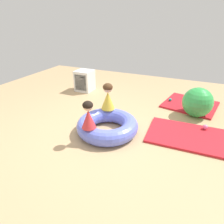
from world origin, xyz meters
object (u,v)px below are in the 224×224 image
object	(u,v)px
play_ball_teal	(170,100)
exercise_ball_large	(198,102)
child_in_red	(88,115)
play_ball_red	(191,101)
inflatable_cushion	(107,126)
play_ball_orange	(209,106)
play_ball_yellow	(195,107)
child_in_yellow	(108,97)
storage_cube	(84,81)
play_ball_pink	(205,127)

from	to	relation	value
play_ball_teal	exercise_ball_large	bearing A→B (deg)	-39.47
child_in_red	play_ball_red	world-z (taller)	child_in_red
child_in_red	play_ball_red	distance (m)	2.73
inflatable_cushion	play_ball_red	bearing A→B (deg)	56.31
play_ball_orange	child_in_red	bearing A→B (deg)	-129.86
play_ball_yellow	exercise_ball_large	xyz separation A→B (m)	(0.03, -0.28, 0.23)
inflatable_cushion	child_in_yellow	size ratio (longest dim) A/B	2.15
play_ball_yellow	play_ball_teal	distance (m)	0.60
child_in_yellow	child_in_red	world-z (taller)	child_in_yellow
play_ball_orange	inflatable_cushion	bearing A→B (deg)	-133.10
inflatable_cushion	child_in_red	xyz separation A→B (m)	(-0.14, -0.39, 0.36)
inflatable_cushion	play_ball_orange	size ratio (longest dim) A/B	12.37
play_ball_teal	storage_cube	xyz separation A→B (m)	(-2.33, -0.11, 0.21)
inflatable_cushion	play_ball_red	xyz separation A→B (m)	(1.27, 1.91, -0.06)
play_ball_orange	play_ball_teal	bearing A→B (deg)	175.77
child_in_red	play_ball_orange	size ratio (longest dim) A/B	5.19
child_in_yellow	play_ball_red	xyz separation A→B (m)	(1.44, 1.53, -0.45)
play_ball_red	play_ball_orange	bearing A→B (deg)	-20.19
play_ball_yellow	child_in_yellow	bearing A→B (deg)	-140.99
play_ball_teal	child_in_red	bearing A→B (deg)	-113.27
play_ball_orange	exercise_ball_large	distance (m)	0.54
child_in_red	play_ball_yellow	world-z (taller)	child_in_red
inflatable_cushion	child_in_yellow	xyz separation A→B (m)	(-0.16, 0.38, 0.39)
inflatable_cushion	play_ball_yellow	world-z (taller)	inflatable_cushion
inflatable_cushion	child_in_yellow	bearing A→B (deg)	113.50
play_ball_orange	child_in_yellow	bearing A→B (deg)	-142.59
play_ball_red	child_in_red	bearing A→B (deg)	-121.68
child_in_yellow	storage_cube	bearing A→B (deg)	-161.13
play_ball_red	play_ball_teal	bearing A→B (deg)	-170.43
child_in_red	storage_cube	size ratio (longest dim) A/B	0.82
play_ball_yellow	child_in_red	bearing A→B (deg)	-127.07
inflatable_cushion	exercise_ball_large	distance (m)	1.95
play_ball_yellow	play_ball_red	size ratio (longest dim) A/B	1.01
inflatable_cushion	child_in_yellow	world-z (taller)	child_in_yellow
play_ball_red	play_ball_orange	distance (m)	0.41
child_in_yellow	child_in_red	size ratio (longest dim) A/B	1.11
child_in_red	inflatable_cushion	bearing A→B (deg)	133.24
play_ball_pink	storage_cube	world-z (taller)	storage_cube
play_ball_pink	play_ball_red	bearing A→B (deg)	105.75
play_ball_yellow	inflatable_cushion	bearing A→B (deg)	-130.24
play_ball_yellow	play_ball_pink	distance (m)	0.90
play_ball_teal	play_ball_orange	distance (m)	0.85
child_in_yellow	play_ball_pink	distance (m)	1.86
play_ball_yellow	exercise_ball_large	distance (m)	0.36
play_ball_red	exercise_ball_large	xyz separation A→B (m)	(0.13, -0.57, 0.23)
play_ball_red	play_ball_orange	xyz separation A→B (m)	(0.38, -0.14, 0.01)
play_ball_teal	storage_cube	distance (m)	2.34
play_ball_red	exercise_ball_large	bearing A→B (deg)	-77.05
inflatable_cushion	storage_cube	bearing A→B (deg)	131.32
inflatable_cushion	play_ball_yellow	distance (m)	2.13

